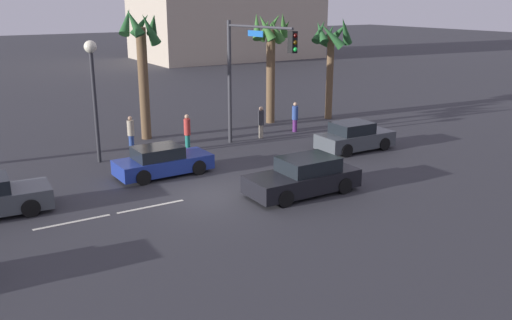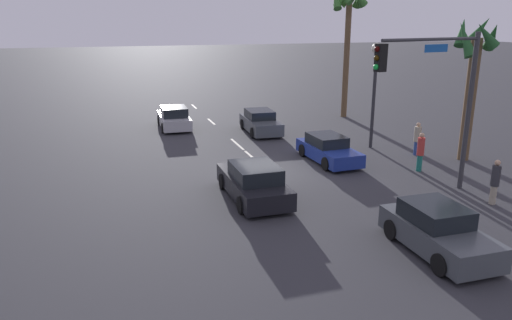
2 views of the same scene
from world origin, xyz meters
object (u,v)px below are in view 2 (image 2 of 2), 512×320
at_px(palm_tree_1, 349,14).
at_px(car_3, 260,122).
at_px(car_1, 174,118).
at_px(streetlamp, 375,74).
at_px(pedestrian_0, 495,181).
at_px(pedestrian_3, 417,138).
at_px(car_0, 328,150).
at_px(car_4, 438,231).
at_px(pedestrian_1, 421,151).
at_px(palm_tree_2, 474,63).
at_px(traffic_signal, 441,88).
at_px(car_2, 254,183).

bearing_deg(palm_tree_1, car_3, -67.51).
distance_m(car_1, palm_tree_1, 13.72).
height_order(streetlamp, pedestrian_0, streetlamp).
distance_m(car_3, pedestrian_3, 9.50).
bearing_deg(car_1, streetlamp, 49.26).
xyz_separation_m(car_0, streetlamp, (-1.74, 3.41, 3.35)).
xyz_separation_m(car_4, pedestrian_1, (-7.08, 4.46, 0.30)).
distance_m(pedestrian_0, palm_tree_2, 7.28).
bearing_deg(pedestrian_0, car_1, -150.96).
bearing_deg(palm_tree_2, car_0, -105.06).
bearing_deg(pedestrian_0, car_0, -154.43).
height_order(streetlamp, palm_tree_1, palm_tree_1).
height_order(pedestrian_0, palm_tree_2, palm_tree_2).
distance_m(car_4, traffic_signal, 6.36).
bearing_deg(car_0, car_4, -6.70).
distance_m(car_4, pedestrian_1, 8.37).
xyz_separation_m(pedestrian_0, palm_tree_1, (-17.18, 2.69, 6.12)).
relative_size(palm_tree_1, palm_tree_2, 1.31).
bearing_deg(car_0, car_1, -148.58).
xyz_separation_m(car_2, pedestrian_0, (3.33, 8.44, 0.27)).
distance_m(car_4, palm_tree_2, 11.83).
distance_m(streetlamp, palm_tree_2, 4.75).
relative_size(car_4, pedestrian_3, 2.31).
height_order(traffic_signal, palm_tree_1, palm_tree_1).
xyz_separation_m(car_2, streetlamp, (-5.55, 8.44, 3.29)).
bearing_deg(car_2, pedestrian_1, 97.46).
distance_m(traffic_signal, streetlamp, 7.41).
height_order(pedestrian_0, pedestrian_3, pedestrian_0).
bearing_deg(car_3, car_1, -120.32).
xyz_separation_m(car_3, palm_tree_2, (8.79, 7.69, 4.09)).
distance_m(car_2, streetlamp, 10.62).
bearing_deg(pedestrian_0, palm_tree_2, 149.94).
bearing_deg(palm_tree_1, traffic_signal, -15.33).
xyz_separation_m(streetlamp, pedestrian_0, (8.88, 0.00, -3.02)).
bearing_deg(car_0, traffic_signal, 18.54).
bearing_deg(car_4, car_3, -179.93).
distance_m(car_1, palm_tree_2, 17.60).
relative_size(car_4, traffic_signal, 0.62).
relative_size(car_0, pedestrian_0, 2.39).
relative_size(car_3, palm_tree_2, 0.61).
xyz_separation_m(traffic_signal, palm_tree_2, (-3.74, 4.68, 0.46)).
bearing_deg(streetlamp, car_2, -56.69).
xyz_separation_m(pedestrian_3, palm_tree_2, (1.44, 1.67, 3.84)).
bearing_deg(car_2, car_0, 127.09).
height_order(car_0, traffic_signal, traffic_signal).
distance_m(car_0, pedestrian_1, 4.30).
relative_size(car_2, car_3, 1.05).
xyz_separation_m(car_0, car_2, (3.80, -5.03, 0.05)).
xyz_separation_m(car_3, pedestrian_3, (7.35, 6.02, 0.26)).
height_order(pedestrian_1, palm_tree_2, palm_tree_2).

